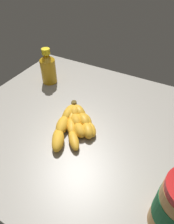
{
  "coord_description": "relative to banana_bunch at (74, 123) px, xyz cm",
  "views": [
    {
      "loc": [
        -25.05,
        43.56,
        49.17
      ],
      "look_at": [
        -0.57,
        -1.77,
        3.38
      ],
      "focal_mm": 31.68,
      "sensor_mm": 36.0,
      "label": 1
    }
  ],
  "objects": [
    {
      "name": "ground_plane",
      "position": [
        -1.74,
        -3.49,
        -3.32
      ],
      "size": [
        85.67,
        75.62,
        3.23
      ],
      "primitive_type": "cube",
      "color": "gray"
    },
    {
      "name": "banana_bunch",
      "position": [
        0.0,
        0.0,
        0.0
      ],
      "size": [
        16.35,
        23.0,
        3.76
      ],
      "color": "gold",
      "rests_on": "ground_plane"
    },
    {
      "name": "honey_bottle",
      "position": [
        24.11,
        -18.94,
        5.3
      ],
      "size": [
        6.5,
        6.5,
        15.57
      ],
      "color": "orange",
      "rests_on": "ground_plane"
    }
  ]
}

